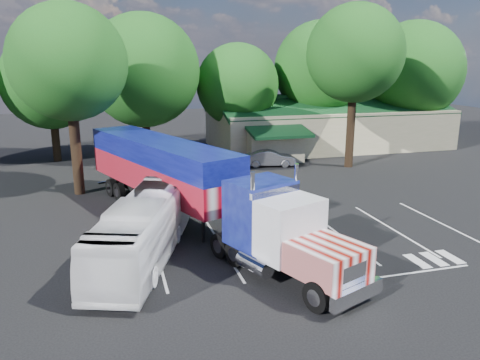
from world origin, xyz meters
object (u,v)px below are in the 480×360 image
object	(u,v)px
woman	(287,201)
bicycle	(292,189)
silver_sedan	(270,158)
semi_truck	(185,179)
tour_bus	(144,229)

from	to	relation	value
woman	bicycle	size ratio (longest dim) A/B	1.00
woman	silver_sedan	bearing A→B (deg)	-20.29
semi_truck	tour_bus	bearing A→B (deg)	-144.10
woman	bicycle	xyz separation A→B (m)	(1.83, 3.72, -0.44)
woman	silver_sedan	size ratio (longest dim) A/B	0.42
woman	tour_bus	size ratio (longest dim) A/B	0.17
bicycle	tour_bus	distance (m)	13.01
semi_truck	silver_sedan	distance (m)	15.81
semi_truck	bicycle	bearing A→B (deg)	2.20
woman	silver_sedan	world-z (taller)	woman
semi_truck	silver_sedan	bearing A→B (deg)	31.35
semi_truck	silver_sedan	size ratio (longest dim) A/B	4.95
tour_bus	bicycle	bearing A→B (deg)	56.20
silver_sedan	semi_truck	bearing A→B (deg)	154.93
woman	silver_sedan	distance (m)	13.26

